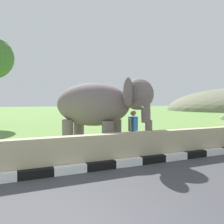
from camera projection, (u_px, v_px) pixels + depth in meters
The scene contains 4 objects.
striped_curb at pixel (17, 176), 5.65m from camera, with size 16.20×0.20×0.24m.
barrier_parapet at pixel (100, 151), 6.86m from camera, with size 28.00×0.36×1.00m, color tan.
elephant at pixel (101, 106), 8.83m from camera, with size 3.84×3.83×2.85m.
person_handler at pixel (133, 128), 9.12m from camera, with size 0.60×0.45×1.66m.
Camera 1 is at (-0.44, -2.68, 1.96)m, focal length 36.20 mm.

